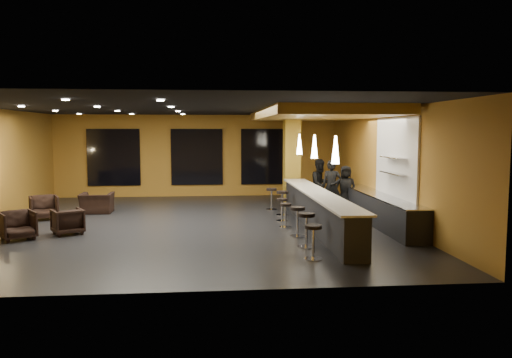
{
  "coord_description": "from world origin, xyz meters",
  "views": [
    {
      "loc": [
        0.56,
        -15.08,
        2.81
      ],
      "look_at": [
        2.0,
        0.5,
        1.3
      ],
      "focal_mm": 35.0,
      "sensor_mm": 36.0,
      "label": 1
    }
  ],
  "objects": [
    {
      "name": "bar_stool_1",
      "position": [
        2.86,
        -3.4,
        0.54
      ],
      "size": [
        0.43,
        0.43,
        0.84
      ],
      "rotation": [
        0.0,
        0.0,
        0.15
      ],
      "color": "silver",
      "rests_on": "floor"
    },
    {
      "name": "armchair_a",
      "position": [
        -4.42,
        -1.84,
        0.37
      ],
      "size": [
        1.12,
        1.13,
        0.75
      ],
      "primitive_type": "imported",
      "rotation": [
        0.0,
        0.0,
        0.58
      ],
      "color": "black",
      "rests_on": "floor"
    },
    {
      "name": "armchair_c",
      "position": [
        -4.72,
        1.17,
        0.38
      ],
      "size": [
        1.09,
        1.1,
        0.77
      ],
      "primitive_type": "imported",
      "rotation": [
        0.0,
        0.0,
        0.4
      ],
      "color": "black",
      "rests_on": "floor"
    },
    {
      "name": "pendant_1",
      "position": [
        3.65,
        -0.5,
        2.35
      ],
      "size": [
        0.2,
        0.2,
        0.7
      ],
      "primitive_type": "cone",
      "color": "white",
      "rests_on": "wood_soffit"
    },
    {
      "name": "staff_b",
      "position": [
        4.54,
        2.56,
        0.9
      ],
      "size": [
        1.07,
        0.97,
        1.8
      ],
      "primitive_type": "imported",
      "rotation": [
        0.0,
        0.0,
        0.41
      ],
      "color": "black",
      "rests_on": "floor"
    },
    {
      "name": "window_right",
      "position": [
        3.0,
        6.44,
        1.7
      ],
      "size": [
        2.2,
        0.06,
        2.4
      ],
      "primitive_type": "cube",
      "color": "black",
      "rests_on": "wall_back"
    },
    {
      "name": "staff_a",
      "position": [
        4.66,
        1.41,
        0.92
      ],
      "size": [
        0.78,
        0.64,
        1.83
      ],
      "primitive_type": "imported",
      "rotation": [
        0.0,
        0.0,
        -0.35
      ],
      "color": "black",
      "rests_on": "floor"
    },
    {
      "name": "bar_stool_6",
      "position": [
        2.73,
        2.41,
        0.5
      ],
      "size": [
        0.39,
        0.39,
        0.78
      ],
      "rotation": [
        0.0,
        0.0,
        0.15
      ],
      "color": "silver",
      "rests_on": "floor"
    },
    {
      "name": "wood_soffit",
      "position": [
        4.0,
        1.0,
        3.36
      ],
      "size": [
        3.6,
        8.0,
        0.28
      ],
      "primitive_type": "cube",
      "color": "#A77B30",
      "rests_on": "ceiling"
    },
    {
      "name": "ceiling",
      "position": [
        0.0,
        0.0,
        3.55
      ],
      "size": [
        12.0,
        13.0,
        0.1
      ],
      "primitive_type": "cube",
      "color": "black"
    },
    {
      "name": "window_center",
      "position": [
        0.0,
        6.44,
        1.7
      ],
      "size": [
        2.2,
        0.06,
        2.4
      ],
      "primitive_type": "cube",
      "color": "black",
      "rests_on": "wall_back"
    },
    {
      "name": "pendant_2",
      "position": [
        3.65,
        2.0,
        2.35
      ],
      "size": [
        0.2,
        0.2,
        0.7
      ],
      "primitive_type": "cone",
      "color": "white",
      "rests_on": "wood_soffit"
    },
    {
      "name": "bar_stool_3",
      "position": [
        2.74,
        -0.87,
        0.46
      ],
      "size": [
        0.36,
        0.36,
        0.71
      ],
      "rotation": [
        0.0,
        0.0,
        -0.1
      ],
      "color": "silver",
      "rests_on": "floor"
    },
    {
      "name": "prep_counter",
      "position": [
        5.65,
        -0.5,
        0.43
      ],
      "size": [
        0.7,
        6.0,
        0.86
      ],
      "primitive_type": "cube",
      "color": "black",
      "rests_on": "floor"
    },
    {
      "name": "wall_shelf_lower",
      "position": [
        5.82,
        -1.2,
        1.6
      ],
      "size": [
        0.3,
        1.5,
        0.03
      ],
      "primitive_type": "cube",
      "color": "silver",
      "rests_on": "wall_right"
    },
    {
      "name": "prep_top",
      "position": [
        5.65,
        -0.5,
        0.89
      ],
      "size": [
        0.72,
        6.0,
        0.03
      ],
      "primitive_type": "cube",
      "color": "silver",
      "rests_on": "prep_counter"
    },
    {
      "name": "wall_right",
      "position": [
        6.05,
        0.0,
        1.75
      ],
      "size": [
        0.1,
        13.0,
        3.5
      ],
      "primitive_type": "cube",
      "color": "#9C6B23",
      "rests_on": "floor"
    },
    {
      "name": "wall_front",
      "position": [
        0.0,
        -6.55,
        1.75
      ],
      "size": [
        12.0,
        0.1,
        3.5
      ],
      "primitive_type": "cube",
      "color": "#9C6B23",
      "rests_on": "floor"
    },
    {
      "name": "bar_stool_0",
      "position": [
        2.79,
        -4.55,
        0.49
      ],
      "size": [
        0.39,
        0.39,
        0.77
      ],
      "rotation": [
        0.0,
        0.0,
        0.12
      ],
      "color": "silver",
      "rests_on": "floor"
    },
    {
      "name": "tile_backsplash",
      "position": [
        5.96,
        -1.0,
        2.0
      ],
      "size": [
        0.06,
        3.2,
        2.4
      ],
      "primitive_type": "cube",
      "color": "white",
      "rests_on": "wall_right"
    },
    {
      "name": "wall_shelf_upper",
      "position": [
        5.82,
        -1.2,
        2.05
      ],
      "size": [
        0.3,
        1.5,
        0.03
      ],
      "primitive_type": "cube",
      "color": "silver",
      "rests_on": "wall_right"
    },
    {
      "name": "staff_c",
      "position": [
        5.25,
        1.8,
        0.81
      ],
      "size": [
        0.85,
        0.61,
        1.61
      ],
      "primitive_type": "imported",
      "rotation": [
        0.0,
        0.0,
        -0.13
      ],
      "color": "black",
      "rests_on": "floor"
    },
    {
      "name": "wall_back",
      "position": [
        0.0,
        6.55,
        1.75
      ],
      "size": [
        12.0,
        0.1,
        3.5
      ],
      "primitive_type": "cube",
      "color": "#9C6B23",
      "rests_on": "floor"
    },
    {
      "name": "floor",
      "position": [
        0.0,
        0.0,
        -0.05
      ],
      "size": [
        12.0,
        13.0,
        0.1
      ],
      "primitive_type": "cube",
      "color": "black",
      "rests_on": "ground"
    },
    {
      "name": "armchair_d",
      "position": [
        -3.33,
        2.3,
        0.34
      ],
      "size": [
        1.06,
        0.93,
        0.69
      ],
      "primitive_type": "imported",
      "rotation": [
        0.0,
        0.0,
        3.14
      ],
      "color": "black",
      "rests_on": "floor"
    },
    {
      "name": "column",
      "position": [
        3.65,
        3.6,
        1.75
      ],
      "size": [
        0.6,
        0.6,
        3.5
      ],
      "primitive_type": "cube",
      "color": "#A88425",
      "rests_on": "floor"
    },
    {
      "name": "bar_stool_4",
      "position": [
        2.79,
        0.16,
        0.46
      ],
      "size": [
        0.36,
        0.36,
        0.72
      ],
      "rotation": [
        0.0,
        0.0,
        0.18
      ],
      "color": "silver",
      "rests_on": "floor"
    },
    {
      "name": "pendant_0",
      "position": [
        3.65,
        -3.0,
        2.35
      ],
      "size": [
        0.2,
        0.2,
        0.7
      ],
      "primitive_type": "cone",
      "color": "white",
      "rests_on": "wood_soffit"
    },
    {
      "name": "window_left",
      "position": [
        -3.5,
        6.44,
        1.7
      ],
      "size": [
        2.2,
        0.06,
        2.4
      ],
      "primitive_type": "cube",
      "color": "black",
      "rests_on": "wall_back"
    },
    {
      "name": "bar_stool_5",
      "position": [
        2.95,
        1.2,
        0.53
      ],
      "size": [
        0.42,
        0.42,
        0.82
      ],
      "rotation": [
        0.0,
        0.0,
        0.41
      ],
      "color": "silver",
      "rests_on": "floor"
    },
    {
      "name": "bar_counter",
      "position": [
        3.65,
        -1.0,
        0.5
      ],
      "size": [
        0.6,
        8.0,
        1.0
      ],
      "primitive_type": "cube",
      "color": "black",
      "rests_on": "floor"
    },
    {
      "name": "bar_top",
      "position": [
        3.65,
        -1.0,
        1.02
      ],
      "size": [
        0.78,
        8.1,
        0.05
      ],
      "primitive_type": "cube",
      "color": "silver",
      "rests_on": "bar_counter"
    },
    {
      "name": "bar_stool_2",
      "position": [
        2.86,
        -2.16,
        0.52
      ],
      "size": [
        0.41,
        0.41,
        0.8
      ],
      "rotation": [
        0.0,
        0.0,
        -0.03
      ],
      "color": "silver",
      "rests_on": "floor"
    },
    {
      "name": "armchair_b",
      "position": [
        -3.33,
        -1.25,
        0.35
      ],
      "size": [
        1.03,
        1.04,
        0.7
      ],
      "primitive_type": "imported",
      "rotation": [
        0.0,
        0.0,
        3.66
      ],
      "color": "black",
      "rests_on": "floor"
    }
  ]
}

